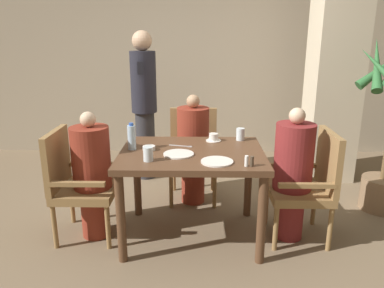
% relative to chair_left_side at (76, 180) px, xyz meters
% --- Properties ---
extents(ground_plane, '(16.00, 16.00, 0.00)m').
position_rel_chair_left_side_xyz_m(ground_plane, '(0.98, 0.00, -0.51)').
color(ground_plane, '#7A664C').
extents(wall_back, '(8.00, 0.06, 2.80)m').
position_rel_chair_left_side_xyz_m(wall_back, '(0.98, 2.47, 0.89)').
color(wall_back, tan).
rests_on(wall_back, ground_plane).
extents(pillar_stone, '(0.54, 0.54, 2.70)m').
position_rel_chair_left_side_xyz_m(pillar_stone, '(2.61, 1.48, 0.84)').
color(pillar_stone, beige).
rests_on(pillar_stone, ground_plane).
extents(dining_table, '(1.18, 0.90, 0.77)m').
position_rel_chair_left_side_xyz_m(dining_table, '(0.98, 0.00, 0.16)').
color(dining_table, brown).
rests_on(dining_table, ground_plane).
extents(chair_left_side, '(0.50, 0.50, 0.94)m').
position_rel_chair_left_side_xyz_m(chair_left_side, '(0.00, 0.00, 0.00)').
color(chair_left_side, olive).
rests_on(chair_left_side, ground_plane).
extents(diner_in_left_chair, '(0.32, 0.32, 1.10)m').
position_rel_chair_left_side_xyz_m(diner_in_left_chair, '(0.14, 0.00, 0.06)').
color(diner_in_left_chair, maroon).
rests_on(diner_in_left_chair, ground_plane).
extents(chair_far_side, '(0.50, 0.50, 0.94)m').
position_rel_chair_left_side_xyz_m(chair_far_side, '(0.98, 0.84, 0.00)').
color(chair_far_side, olive).
rests_on(chair_far_side, ground_plane).
extents(diner_in_far_chair, '(0.32, 0.32, 1.13)m').
position_rel_chair_left_side_xyz_m(diner_in_far_chair, '(0.98, 0.70, 0.07)').
color(diner_in_far_chair, maroon).
rests_on(diner_in_far_chair, ground_plane).
extents(chair_right_side, '(0.50, 0.50, 0.94)m').
position_rel_chair_left_side_xyz_m(chair_right_side, '(1.97, 0.00, 0.00)').
color(chair_right_side, olive).
rests_on(chair_right_side, ground_plane).
extents(diner_in_right_chair, '(0.32, 0.32, 1.14)m').
position_rel_chair_left_side_xyz_m(diner_in_right_chair, '(1.82, 0.00, 0.08)').
color(diner_in_right_chair, maroon).
rests_on(diner_in_right_chair, ground_plane).
extents(standing_host, '(0.30, 0.33, 1.74)m').
position_rel_chair_left_side_xyz_m(standing_host, '(0.40, 1.39, 0.42)').
color(standing_host, '#2D2D33').
rests_on(standing_host, ground_plane).
extents(plate_main_left, '(0.24, 0.24, 0.01)m').
position_rel_chair_left_side_xyz_m(plate_main_left, '(1.18, -0.27, 0.27)').
color(plate_main_left, white).
rests_on(plate_main_left, dining_table).
extents(plate_main_right, '(0.24, 0.24, 0.01)m').
position_rel_chair_left_side_xyz_m(plate_main_right, '(0.88, -0.09, 0.27)').
color(plate_main_right, white).
rests_on(plate_main_right, dining_table).
extents(teacup_with_saucer, '(0.14, 0.14, 0.07)m').
position_rel_chair_left_side_xyz_m(teacup_with_saucer, '(1.17, 0.31, 0.29)').
color(teacup_with_saucer, white).
rests_on(teacup_with_saucer, dining_table).
extents(bowl_small, '(0.10, 0.10, 0.04)m').
position_rel_chair_left_side_xyz_m(bowl_small, '(0.62, 0.03, 0.28)').
color(bowl_small, white).
rests_on(bowl_small, dining_table).
extents(water_bottle, '(0.07, 0.07, 0.23)m').
position_rel_chair_left_side_xyz_m(water_bottle, '(0.48, 0.05, 0.37)').
color(water_bottle, silver).
rests_on(water_bottle, dining_table).
extents(glass_tall_near, '(0.08, 0.08, 0.11)m').
position_rel_chair_left_side_xyz_m(glass_tall_near, '(1.42, 0.34, 0.32)').
color(glass_tall_near, silver).
rests_on(glass_tall_near, dining_table).
extents(glass_tall_mid, '(0.08, 0.08, 0.11)m').
position_rel_chair_left_side_xyz_m(glass_tall_mid, '(0.66, -0.24, 0.32)').
color(glass_tall_mid, silver).
rests_on(glass_tall_mid, dining_table).
extents(salt_shaker, '(0.03, 0.03, 0.08)m').
position_rel_chair_left_side_xyz_m(salt_shaker, '(1.39, -0.35, 0.30)').
color(salt_shaker, white).
rests_on(salt_shaker, dining_table).
extents(pepper_shaker, '(0.03, 0.03, 0.08)m').
position_rel_chair_left_side_xyz_m(pepper_shaker, '(1.43, -0.35, 0.30)').
color(pepper_shaker, '#4C3D2D').
rests_on(pepper_shaker, dining_table).
extents(fork_beside_plate, '(0.20, 0.07, 0.00)m').
position_rel_chair_left_side_xyz_m(fork_beside_plate, '(0.90, 0.14, 0.27)').
color(fork_beside_plate, silver).
rests_on(fork_beside_plate, dining_table).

